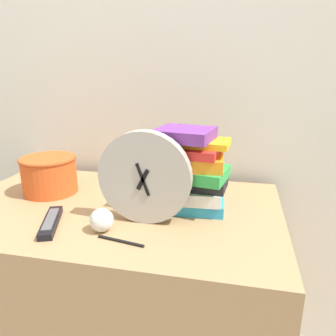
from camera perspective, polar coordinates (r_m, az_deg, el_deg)
wall_back at (r=1.45m, az=-3.88°, el=15.83°), size 6.00×0.04×2.40m
desk at (r=1.35m, az=-8.40°, el=-21.70°), size 1.13×0.69×0.77m
desk_clock at (r=0.98m, az=-4.11°, el=-1.70°), size 0.29×0.04×0.29m
book_stack at (r=1.07m, az=3.93°, el=-0.55°), size 0.25×0.20×0.28m
basket at (r=1.32m, az=-19.97°, el=-0.92°), size 0.21×0.21×0.14m
tv_remote at (r=1.07m, az=-19.72°, el=-8.84°), size 0.11×0.20×0.02m
crumpled_paper_ball at (r=0.98m, az=-11.49°, el=-8.87°), size 0.07×0.07×0.07m
pen at (r=0.93m, az=-8.22°, el=-12.46°), size 0.14×0.03×0.01m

